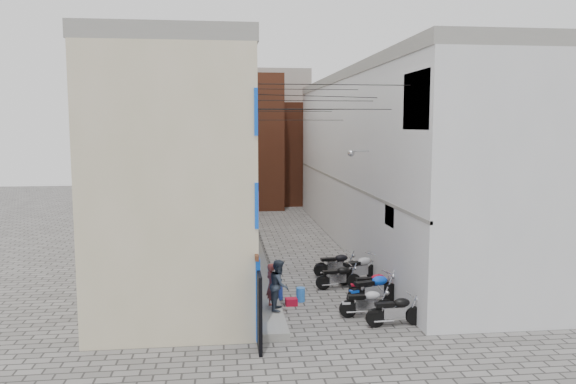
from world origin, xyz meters
name	(u,v)px	position (x,y,z in m)	size (l,w,h in m)	color
ground	(344,339)	(0.00, 0.00, 0.00)	(90.00, 90.00, 0.00)	#5E5B58
plinth	(252,244)	(-2.05, 13.00, 0.12)	(0.90, 26.00, 0.25)	gray
building_left	(192,160)	(-4.98, 12.95, 4.50)	(5.10, 27.00, 9.00)	#BDB48F
building_right	(386,159)	(5.00, 13.00, 4.51)	(5.94, 26.00, 9.00)	silver
building_far_brick_left	(242,142)	(-2.00, 28.00, 5.00)	(6.00, 6.00, 10.00)	brown
building_far_brick_right	(302,153)	(3.00, 30.00, 4.00)	(5.00, 6.00, 8.00)	brown
building_far_concrete	(262,134)	(0.00, 34.00, 5.50)	(8.00, 5.00, 11.00)	gray
far_shopfront	(271,195)	(0.00, 25.20, 1.20)	(2.00, 0.30, 2.40)	black
overhead_wires	(307,104)	(0.00, 7.64, 7.12)	(5.80, 13.02, 1.32)	black
motorcycle_a	(395,309)	(1.81, 0.90, 0.55)	(0.59, 1.88, 1.09)	black
motorcycle_b	(366,301)	(1.14, 1.85, 0.52)	(0.57, 1.80, 1.04)	#AAAAAF
motorcycle_c	(374,288)	(1.71, 3.04, 0.62)	(0.67, 2.13, 1.23)	blue
motorcycle_d	(373,283)	(1.90, 3.88, 0.52)	(0.57, 1.81, 1.05)	#AF0C23
motorcycle_e	(338,276)	(0.87, 5.07, 0.52)	(0.56, 1.78, 1.03)	black
motorcycle_f	(360,267)	(1.90, 5.86, 0.61)	(0.67, 2.11, 1.22)	#98979C
motorcycle_g	(337,263)	(1.16, 6.86, 0.56)	(0.61, 1.94, 1.12)	black
person_a	(272,285)	(-1.91, 2.51, 0.98)	(0.53, 0.35, 1.46)	#973D37
person_b	(279,285)	(-1.70, 2.17, 1.08)	(0.81, 0.63, 1.66)	#2C3542
water_jug_near	(301,294)	(-0.78, 3.71, 0.25)	(0.32, 0.32, 0.49)	blue
water_jug_far	(278,292)	(-1.55, 4.05, 0.27)	(0.34, 0.34, 0.54)	#203AA3
red_crate	(291,302)	(-1.16, 3.29, 0.13)	(0.41, 0.30, 0.25)	maroon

